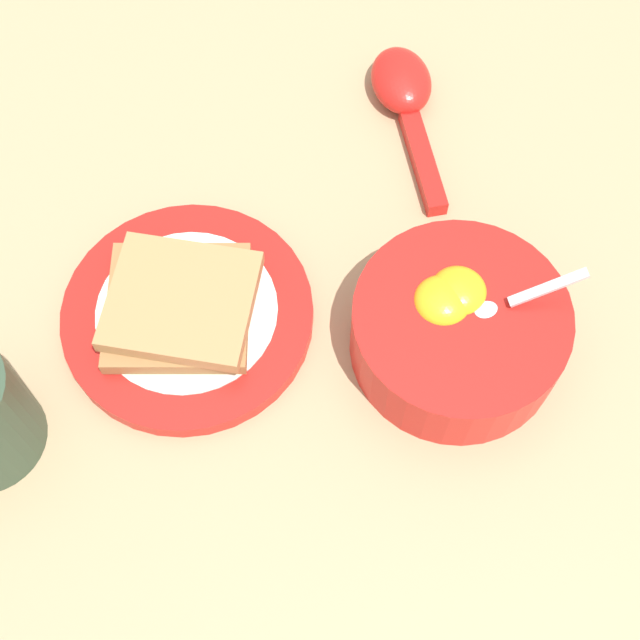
# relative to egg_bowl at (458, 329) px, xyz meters

# --- Properties ---
(ground_plane) EXTENTS (3.00, 3.00, 0.00)m
(ground_plane) POSITION_rel_egg_bowl_xyz_m (-0.14, 0.14, -0.03)
(ground_plane) COLOR tan
(egg_bowl) EXTENTS (0.16, 0.15, 0.08)m
(egg_bowl) POSITION_rel_egg_bowl_xyz_m (0.00, 0.00, 0.00)
(egg_bowl) COLOR red
(egg_bowl) RESTS_ON ground_plane
(toast_plate) EXTENTS (0.18, 0.18, 0.02)m
(toast_plate) POSITION_rel_egg_bowl_xyz_m (-0.17, 0.10, -0.02)
(toast_plate) COLOR red
(toast_plate) RESTS_ON ground_plane
(toast_sandwich) EXTENTS (0.14, 0.14, 0.03)m
(toast_sandwich) POSITION_rel_egg_bowl_xyz_m (-0.17, 0.10, -0.00)
(toast_sandwich) COLOR #9E7042
(toast_sandwich) RESTS_ON toast_plate
(soup_spoon) EXTENTS (0.07, 0.16, 0.03)m
(soup_spoon) POSITION_rel_egg_bowl_xyz_m (0.07, 0.22, -0.02)
(soup_spoon) COLOR red
(soup_spoon) RESTS_ON ground_plane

